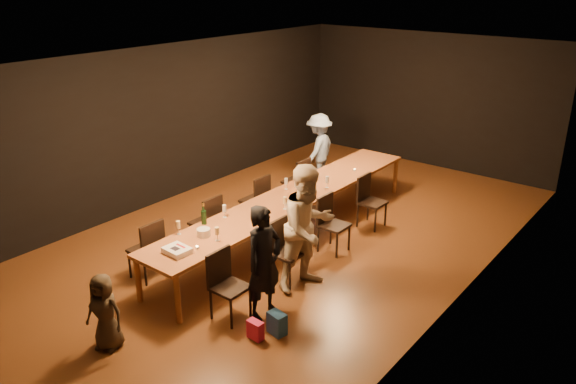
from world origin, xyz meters
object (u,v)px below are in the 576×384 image
Objects in this scene: chair_right_3 at (372,202)px; champagne_bottle at (204,214)px; chair_left_1 at (205,222)px; woman_tan at (308,228)px; chair_left_2 at (254,200)px; woman_birthday at (264,263)px; table at (292,199)px; chair_left_3 at (296,181)px; child at (105,312)px; plate_stack at (204,232)px; birthday_cake at (177,250)px; chair_left_0 at (146,249)px; ice_bucket at (310,178)px; chair_right_2 at (334,225)px; man_blue at (319,149)px; chair_right_1 at (288,252)px; chair_right_0 at (230,287)px.

champagne_bottle is (-1.20, -2.88, 0.45)m from chair_right_3.
woman_tan is (2.00, 0.08, 0.45)m from chair_left_1.
chair_left_2 is 2.90m from woman_birthday.
chair_left_3 is at bearing 125.31° from table.
table is 2.37m from woman_birthday.
champagne_bottle is (0.50, -0.48, 0.45)m from chair_left_1.
chair_left_1 is 2.73m from child.
chair_right_3 is at bearing -90.00° from chair_left_3.
chair_left_3 is at bearing 99.88° from champagne_bottle.
plate_stack is (0.79, -3.17, 0.34)m from chair_left_3.
woman_birthday reaches higher than chair_left_1.
chair_left_3 is 2.83× the size of champagne_bottle.
chair_left_1 is 2.60× the size of birthday_cake.
ice_bucket is at bearing -14.35° from chair_left_0.
table is 0.88m from chair_right_2.
chair_left_1 is 1.15m from plate_stack.
woman_tan is 4.20m from man_blue.
chair_right_1 is 4.12m from man_blue.
birthday_cake is at bearing -30.96° from chair_right_1.
table is 6.45× the size of chair_left_0.
ice_bucket is at bearing -23.08° from chair_left_1.
chair_left_3 is 3.10m from woman_tan.
chair_left_3 reaches higher than table.
chair_right_3 is 3.30m from woman_birthday.
chair_right_0 is 0.60× the size of woman_birthday.
chair_right_2 is at bearing 65.12° from plate_stack.
chair_right_2 is 0.62× the size of man_blue.
chair_left_3 is 2.96m from champagne_bottle.
plate_stack is (-1.21, -0.85, -0.12)m from woman_tan.
chair_left_1 is 1.00× the size of chair_left_2.
chair_left_3 is at bearing 106.44° from birthday_cake.
chair_left_0 is 1.00× the size of chair_left_3.
table is at bearing 33.78° from woman_birthday.
table is 1.62m from woman_tan.
chair_left_3 is 0.51× the size of woman_tan.
chair_left_1 is at bearing -90.00° from chair_right_1.
plate_stack is (-0.91, -3.17, 0.34)m from chair_right_3.
man_blue reaches higher than chair_right_1.
woman_birthday is (2.00, -2.07, 0.31)m from chair_left_2.
chair_right_3 reaches higher than plate_stack.
ice_bucket is (0.77, -0.60, 0.40)m from chair_left_3.
champagne_bottle is at bearing -67.98° from chair_right_1.
chair_left_0 is 1.00× the size of chair_left_2.
chair_right_3 is at bearing 61.80° from child.
chair_left_2 is (0.00, 1.20, 0.00)m from chair_left_1.
woman_birthday is at bearing 26.49° from birthday_cake.
chair_right_0 is 3.60m from chair_right_3.
woman_birthday is 0.96m from woman_tan.
chair_left_2 is at bearing -144.69° from chair_right_0.
chair_left_3 is (-1.70, 2.40, 0.00)m from chair_right_1.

